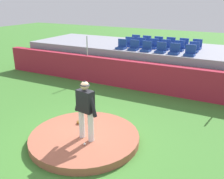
% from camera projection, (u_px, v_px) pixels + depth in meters
% --- Properties ---
extents(ground_plane, '(60.00, 60.00, 0.00)m').
position_uv_depth(ground_plane, '(85.00, 141.00, 8.01)').
color(ground_plane, '#3E7B2E').
extents(pitchers_mound, '(3.41, 3.41, 0.23)m').
position_uv_depth(pitchers_mound, '(85.00, 138.00, 7.97)').
color(pitchers_mound, '#A25942').
rests_on(pitchers_mound, ground_plane).
extents(pitcher, '(0.86, 0.35, 1.84)m').
position_uv_depth(pitcher, '(86.00, 106.00, 7.34)').
color(pitcher, white).
rests_on(pitcher, pitchers_mound).
extents(baseball, '(0.07, 0.07, 0.07)m').
position_uv_depth(baseball, '(85.00, 144.00, 7.35)').
color(baseball, white).
rests_on(baseball, pitchers_mound).
extents(fielding_glove, '(0.25, 0.33, 0.11)m').
position_uv_depth(fielding_glove, '(80.00, 122.00, 8.64)').
color(fielding_glove, '#8E581D').
rests_on(fielding_glove, pitchers_mound).
extents(brick_barrier, '(17.11, 0.40, 1.38)m').
position_uv_depth(brick_barrier, '(145.00, 77.00, 12.16)').
color(brick_barrier, '#A52437').
rests_on(brick_barrier, ground_plane).
extents(fence_post_left, '(0.06, 0.06, 1.02)m').
position_uv_depth(fence_post_left, '(87.00, 46.00, 13.18)').
color(fence_post_left, silver).
rests_on(fence_post_left, brick_barrier).
extents(bleacher_platform, '(15.43, 4.27, 1.71)m').
position_uv_depth(bleacher_platform, '(162.00, 62.00, 14.24)').
color(bleacher_platform, gray).
rests_on(bleacher_platform, ground_plane).
extents(stadium_chair_0, '(0.48, 0.44, 0.50)m').
position_uv_depth(stadium_chair_0, '(122.00, 46.00, 13.34)').
color(stadium_chair_0, navy).
rests_on(stadium_chair_0, bleacher_platform).
extents(stadium_chair_1, '(0.48, 0.44, 0.50)m').
position_uv_depth(stadium_chair_1, '(134.00, 47.00, 13.04)').
color(stadium_chair_1, navy).
rests_on(stadium_chair_1, bleacher_platform).
extents(stadium_chair_2, '(0.48, 0.44, 0.50)m').
position_uv_depth(stadium_chair_2, '(146.00, 48.00, 12.74)').
color(stadium_chair_2, navy).
rests_on(stadium_chair_2, bleacher_platform).
extents(stadium_chair_3, '(0.48, 0.44, 0.50)m').
position_uv_depth(stadium_chair_3, '(161.00, 49.00, 12.42)').
color(stadium_chair_3, navy).
rests_on(stadium_chair_3, bleacher_platform).
extents(stadium_chair_4, '(0.48, 0.44, 0.50)m').
position_uv_depth(stadium_chair_4, '(174.00, 51.00, 12.12)').
color(stadium_chair_4, navy).
rests_on(stadium_chair_4, bleacher_platform).
extents(stadium_chair_5, '(0.48, 0.44, 0.50)m').
position_uv_depth(stadium_chair_5, '(190.00, 52.00, 11.76)').
color(stadium_chair_5, navy).
rests_on(stadium_chair_5, bleacher_platform).
extents(stadium_chair_6, '(0.48, 0.44, 0.50)m').
position_uv_depth(stadium_chair_6, '(129.00, 43.00, 14.05)').
color(stadium_chair_6, navy).
rests_on(stadium_chair_6, bleacher_platform).
extents(stadium_chair_7, '(0.48, 0.44, 0.50)m').
position_uv_depth(stadium_chair_7, '(141.00, 44.00, 13.79)').
color(stadium_chair_7, navy).
rests_on(stadium_chair_7, bleacher_platform).
extents(stadium_chair_8, '(0.48, 0.44, 0.50)m').
position_uv_depth(stadium_chair_8, '(153.00, 45.00, 13.47)').
color(stadium_chair_8, navy).
rests_on(stadium_chair_8, bleacher_platform).
extents(stadium_chair_9, '(0.48, 0.44, 0.50)m').
position_uv_depth(stadium_chair_9, '(165.00, 46.00, 13.16)').
color(stadium_chair_9, navy).
rests_on(stadium_chair_9, bleacher_platform).
extents(stadium_chair_10, '(0.48, 0.44, 0.50)m').
position_uv_depth(stadium_chair_10, '(179.00, 48.00, 12.87)').
color(stadium_chair_10, navy).
rests_on(stadium_chair_10, bleacher_platform).
extents(stadium_chair_11, '(0.48, 0.44, 0.50)m').
position_uv_depth(stadium_chair_11, '(194.00, 49.00, 12.55)').
color(stadium_chair_11, navy).
rests_on(stadium_chair_11, bleacher_platform).
extents(stadium_chair_12, '(0.48, 0.44, 0.50)m').
position_uv_depth(stadium_chair_12, '(135.00, 41.00, 14.84)').
color(stadium_chair_12, navy).
rests_on(stadium_chair_12, bleacher_platform).
extents(stadium_chair_13, '(0.48, 0.44, 0.50)m').
position_uv_depth(stadium_chair_13, '(146.00, 42.00, 14.50)').
color(stadium_chair_13, navy).
rests_on(stadium_chair_13, bleacher_platform).
extents(stadium_chair_14, '(0.48, 0.44, 0.50)m').
position_uv_depth(stadium_chair_14, '(158.00, 43.00, 14.18)').
color(stadium_chair_14, navy).
rests_on(stadium_chair_14, bleacher_platform).
extents(stadium_chair_15, '(0.48, 0.44, 0.50)m').
position_uv_depth(stadium_chair_15, '(170.00, 44.00, 13.94)').
color(stadium_chair_15, navy).
rests_on(stadium_chair_15, bleacher_platform).
extents(stadium_chair_16, '(0.48, 0.44, 0.50)m').
position_uv_depth(stadium_chair_16, '(183.00, 45.00, 13.61)').
color(stadium_chair_16, navy).
rests_on(stadium_chair_16, bleacher_platform).
extents(stadium_chair_17, '(0.48, 0.44, 0.50)m').
position_uv_depth(stadium_chair_17, '(197.00, 46.00, 13.31)').
color(stadium_chair_17, navy).
rests_on(stadium_chair_17, bleacher_platform).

